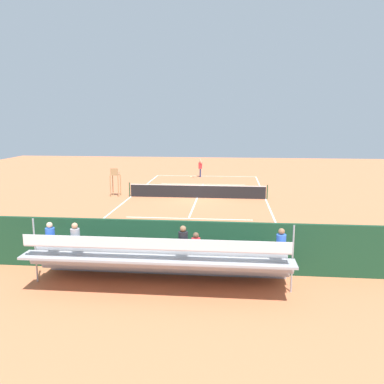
{
  "coord_description": "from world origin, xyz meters",
  "views": [
    {
      "loc": [
        -2.35,
        28.15,
        5.83
      ],
      "look_at": [
        0.0,
        4.0,
        1.2
      ],
      "focal_mm": 36.47,
      "sensor_mm": 36.0,
      "label": 1
    }
  ],
  "objects_px": {
    "bleacher_stand": "(160,260)",
    "umpire_chair": "(115,179)",
    "tennis_racket": "(191,177)",
    "tennis_player": "(200,167)",
    "equipment_bag": "(182,261)",
    "tennis_ball_near": "(221,178)",
    "courtside_bench": "(217,252)",
    "tennis_net": "(197,191)"
  },
  "relations": [
    {
      "from": "bleacher_stand",
      "to": "umpire_chair",
      "type": "distance_m",
      "value": 16.65
    },
    {
      "from": "tennis_racket",
      "to": "tennis_player",
      "type": "bearing_deg",
      "value": -179.35
    },
    {
      "from": "umpire_chair",
      "to": "equipment_bag",
      "type": "bearing_deg",
      "value": 116.54
    },
    {
      "from": "tennis_racket",
      "to": "tennis_ball_near",
      "type": "xyz_separation_m",
      "value": [
        -3.0,
        0.82,
        0.02
      ]
    },
    {
      "from": "tennis_player",
      "to": "courtside_bench",
      "type": "bearing_deg",
      "value": 96.02
    },
    {
      "from": "equipment_bag",
      "to": "umpire_chair",
      "type": "bearing_deg",
      "value": -63.46
    },
    {
      "from": "tennis_player",
      "to": "tennis_ball_near",
      "type": "height_order",
      "value": "tennis_player"
    },
    {
      "from": "courtside_bench",
      "to": "tennis_net",
      "type": "bearing_deg",
      "value": -81.75
    },
    {
      "from": "bleacher_stand",
      "to": "courtside_bench",
      "type": "bearing_deg",
      "value": -131.99
    },
    {
      "from": "tennis_racket",
      "to": "tennis_net",
      "type": "bearing_deg",
      "value": 98.1
    },
    {
      "from": "tennis_ball_near",
      "to": "umpire_chair",
      "type": "bearing_deg",
      "value": 50.84
    },
    {
      "from": "tennis_net",
      "to": "courtside_bench",
      "type": "relative_size",
      "value": 5.72
    },
    {
      "from": "umpire_chair",
      "to": "tennis_player",
      "type": "distance_m",
      "value": 11.76
    },
    {
      "from": "bleacher_stand",
      "to": "courtside_bench",
      "type": "height_order",
      "value": "bleacher_stand"
    },
    {
      "from": "bleacher_stand",
      "to": "umpire_chair",
      "type": "xyz_separation_m",
      "value": [
        6.2,
        -15.45,
        0.36
      ]
    },
    {
      "from": "tennis_player",
      "to": "tennis_racket",
      "type": "distance_m",
      "value": 1.35
    },
    {
      "from": "bleacher_stand",
      "to": "tennis_racket",
      "type": "relative_size",
      "value": 17.01
    },
    {
      "from": "umpire_chair",
      "to": "tennis_ball_near",
      "type": "distance_m",
      "value": 12.31
    },
    {
      "from": "umpire_chair",
      "to": "tennis_ball_near",
      "type": "xyz_separation_m",
      "value": [
        -7.73,
        -9.49,
        -1.28
      ]
    },
    {
      "from": "courtside_bench",
      "to": "tennis_racket",
      "type": "distance_m",
      "value": 23.87
    },
    {
      "from": "courtside_bench",
      "to": "tennis_player",
      "type": "distance_m",
      "value": 23.77
    },
    {
      "from": "tennis_net",
      "to": "tennis_player",
      "type": "distance_m",
      "value": 10.39
    },
    {
      "from": "equipment_bag",
      "to": "tennis_racket",
      "type": "height_order",
      "value": "equipment_bag"
    },
    {
      "from": "umpire_chair",
      "to": "tennis_racket",
      "type": "height_order",
      "value": "umpire_chair"
    },
    {
      "from": "tennis_racket",
      "to": "tennis_ball_near",
      "type": "height_order",
      "value": "tennis_ball_near"
    },
    {
      "from": "equipment_bag",
      "to": "tennis_player",
      "type": "height_order",
      "value": "tennis_player"
    },
    {
      "from": "bleacher_stand",
      "to": "tennis_player",
      "type": "relative_size",
      "value": 4.7
    },
    {
      "from": "bleacher_stand",
      "to": "tennis_player",
      "type": "bearing_deg",
      "value": -88.74
    },
    {
      "from": "tennis_net",
      "to": "umpire_chair",
      "type": "relative_size",
      "value": 4.81
    },
    {
      "from": "tennis_ball_near",
      "to": "tennis_racket",
      "type": "bearing_deg",
      "value": -15.2
    },
    {
      "from": "tennis_ball_near",
      "to": "equipment_bag",
      "type": "bearing_deg",
      "value": 87.46
    },
    {
      "from": "equipment_bag",
      "to": "tennis_ball_near",
      "type": "xyz_separation_m",
      "value": [
        -1.02,
        -22.93,
        -0.15
      ]
    },
    {
      "from": "bleacher_stand",
      "to": "umpire_chair",
      "type": "relative_size",
      "value": 4.23
    },
    {
      "from": "courtside_bench",
      "to": "tennis_ball_near",
      "type": "bearing_deg",
      "value": -89.01
    },
    {
      "from": "tennis_player",
      "to": "tennis_ball_near",
      "type": "xyz_separation_m",
      "value": [
        -2.1,
        0.83,
        -0.98
      ]
    },
    {
      "from": "tennis_net",
      "to": "bleacher_stand",
      "type": "relative_size",
      "value": 1.14
    },
    {
      "from": "courtside_bench",
      "to": "equipment_bag",
      "type": "relative_size",
      "value": 2.0
    },
    {
      "from": "tennis_racket",
      "to": "tennis_ball_near",
      "type": "distance_m",
      "value": 3.11
    },
    {
      "from": "tennis_net",
      "to": "tennis_player",
      "type": "height_order",
      "value": "tennis_player"
    },
    {
      "from": "tennis_net",
      "to": "tennis_racket",
      "type": "height_order",
      "value": "tennis_net"
    },
    {
      "from": "equipment_bag",
      "to": "bleacher_stand",
      "type": "bearing_deg",
      "value": 75.7
    },
    {
      "from": "tennis_net",
      "to": "courtside_bench",
      "type": "distance_m",
      "value": 13.41
    }
  ]
}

